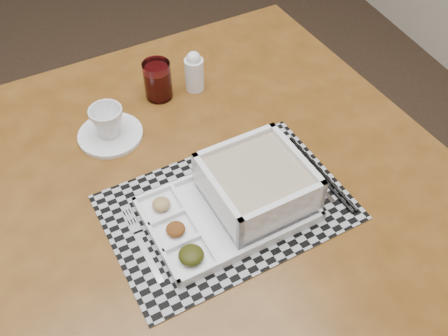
{
  "coord_description": "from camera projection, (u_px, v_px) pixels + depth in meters",
  "views": [
    {
      "loc": [
        0.59,
        -1.23,
        1.59
      ],
      "look_at": [
        0.84,
        -0.6,
        0.85
      ],
      "focal_mm": 40.0,
      "sensor_mm": 36.0,
      "label": 1
    }
  ],
  "objects": [
    {
      "name": "cup",
      "position": [
        107.0,
        122.0,
        1.12
      ],
      "size": [
        0.09,
        0.09,
        0.07
      ],
      "primitive_type": "imported",
      "rotation": [
        0.0,
        0.0,
        -0.21
      ],
      "color": "white",
      "rests_on": "saucer"
    },
    {
      "name": "saucer",
      "position": [
        111.0,
        135.0,
        1.15
      ],
      "size": [
        0.15,
        0.15,
        0.01
      ],
      "primitive_type": "cylinder",
      "color": "white",
      "rests_on": "dining_table"
    },
    {
      "name": "spoon",
      "position": [
        296.0,
        160.0,
        1.1
      ],
      "size": [
        0.04,
        0.18,
        0.01
      ],
      "color": "silver",
      "rests_on": "placemat"
    },
    {
      "name": "fork",
      "position": [
        142.0,
        243.0,
        0.95
      ],
      "size": [
        0.04,
        0.19,
        0.0
      ],
      "color": "silver",
      "rests_on": "placemat"
    },
    {
      "name": "placemat",
      "position": [
        228.0,
        207.0,
        1.01
      ],
      "size": [
        0.51,
        0.38,
        0.0
      ],
      "primitive_type": "cube",
      "rotation": [
        0.0,
        0.0,
        0.11
      ],
      "color": "#9E9FA6",
      "rests_on": "dining_table"
    },
    {
      "name": "dining_table",
      "position": [
        204.0,
        198.0,
        1.14
      ],
      "size": [
        1.16,
        1.16,
        0.79
      ],
      "color": "#4C2C0D",
      "rests_on": "ground"
    },
    {
      "name": "chopsticks",
      "position": [
        320.0,
        173.0,
        1.07
      ],
      "size": [
        0.04,
        0.24,
        0.01
      ],
      "color": "black",
      "rests_on": "placemat"
    },
    {
      "name": "serving_tray",
      "position": [
        249.0,
        191.0,
        0.99
      ],
      "size": [
        0.34,
        0.25,
        0.1
      ],
      "color": "white",
      "rests_on": "placemat"
    },
    {
      "name": "juice_glass",
      "position": [
        158.0,
        81.0,
        1.22
      ],
      "size": [
        0.07,
        0.07,
        0.1
      ],
      "color": "white",
      "rests_on": "dining_table"
    },
    {
      "name": "creamer_bottle",
      "position": [
        194.0,
        71.0,
        1.24
      ],
      "size": [
        0.05,
        0.05,
        0.11
      ],
      "color": "white",
      "rests_on": "dining_table"
    }
  ]
}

